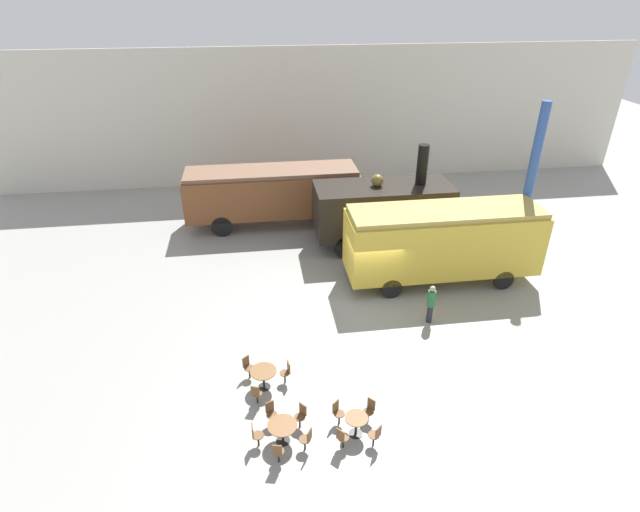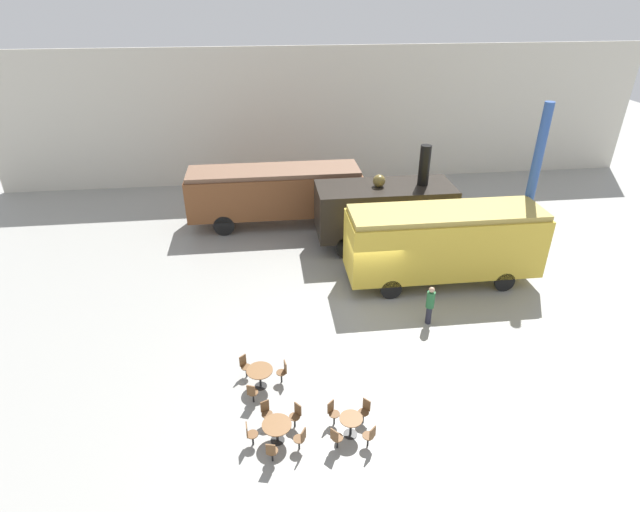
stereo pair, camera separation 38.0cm
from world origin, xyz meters
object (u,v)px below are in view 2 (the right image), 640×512
at_px(passenger_coach_vintage, 443,241).
at_px(visitor_person, 430,304).
at_px(cafe_table_near, 351,422).
at_px(cafe_table_mid, 260,373).
at_px(passenger_coach_wooden, 275,191).
at_px(steam_locomotive, 384,209).
at_px(cafe_table_far, 277,428).
at_px(cafe_chair_0, 370,435).

relative_size(passenger_coach_vintage, visitor_person, 5.04).
relative_size(cafe_table_near, cafe_table_mid, 0.80).
bearing_deg(passenger_coach_wooden, cafe_table_mid, -94.73).
relative_size(passenger_coach_wooden, steam_locomotive, 1.38).
bearing_deg(cafe_table_near, cafe_table_far, 179.02).
bearing_deg(steam_locomotive, passenger_coach_wooden, 149.01).
bearing_deg(cafe_table_far, passenger_coach_wooden, 87.72).
relative_size(cafe_table_mid, cafe_chair_0, 1.06).
bearing_deg(passenger_coach_vintage, visitor_person, -115.56).
bearing_deg(steam_locomotive, cafe_table_mid, -123.57).
height_order(passenger_coach_vintage, cafe_table_mid, passenger_coach_vintage).
bearing_deg(steam_locomotive, cafe_chair_0, -104.71).
relative_size(passenger_coach_wooden, cafe_table_near, 13.32).
bearing_deg(passenger_coach_wooden, cafe_table_near, -84.08).
bearing_deg(steam_locomotive, visitor_person, -87.83).
relative_size(passenger_coach_vintage, cafe_table_near, 12.06).
distance_m(passenger_coach_vintage, cafe_table_near, 10.54).
relative_size(steam_locomotive, passenger_coach_vintage, 0.80).
xyz_separation_m(passenger_coach_wooden, cafe_chair_0, (2.16, -16.58, -1.52)).
distance_m(passenger_coach_wooden, steam_locomotive, 6.57).
relative_size(passenger_coach_wooden, visitor_person, 5.57).
distance_m(steam_locomotive, passenger_coach_vintage, 4.39).
xyz_separation_m(cafe_chair_0, visitor_person, (3.74, 5.96, 0.45)).
relative_size(cafe_table_far, visitor_person, 0.52).
bearing_deg(cafe_table_mid, cafe_chair_0, -42.71).
height_order(steam_locomotive, cafe_chair_0, steam_locomotive).
height_order(passenger_coach_wooden, steam_locomotive, steam_locomotive).
distance_m(passenger_coach_wooden, cafe_table_far, 16.07).
xyz_separation_m(passenger_coach_vintage, cafe_table_near, (-5.79, -8.66, -1.59)).
xyz_separation_m(steam_locomotive, cafe_chair_0, (-3.46, -13.20, -1.59)).
bearing_deg(cafe_chair_0, passenger_coach_vintage, -72.33).
xyz_separation_m(passenger_coach_wooden, cafe_table_far, (-0.64, -15.99, -1.47)).
xyz_separation_m(cafe_table_far, visitor_person, (6.54, 5.38, 0.40)).
bearing_deg(cafe_chair_0, cafe_table_mid, 4.83).
height_order(steam_locomotive, cafe_table_mid, steam_locomotive).
xyz_separation_m(passenger_coach_wooden, steam_locomotive, (5.63, -3.38, 0.07)).
xyz_separation_m(passenger_coach_wooden, visitor_person, (5.90, -10.62, -1.07)).
bearing_deg(cafe_table_near, cafe_chair_0, -47.55).
xyz_separation_m(passenger_coach_vintage, cafe_chair_0, (-5.29, -9.21, -1.61)).
bearing_deg(visitor_person, cafe_table_near, -128.05).
height_order(cafe_table_near, cafe_chair_0, cafe_chair_0).
height_order(passenger_coach_vintage, cafe_table_far, passenger_coach_vintage).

